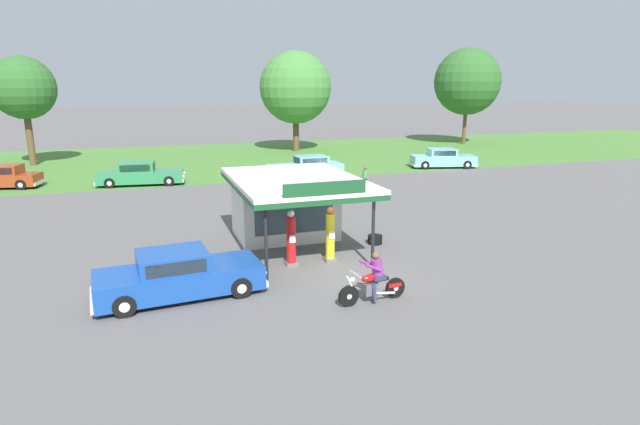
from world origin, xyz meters
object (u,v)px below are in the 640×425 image
parked_car_back_row_far_left (0,178)px  motorcycle_with_rider (374,281)px  featured_classic_sedan (179,276)px  parked_car_back_row_centre_right (443,159)px  gas_pump_nearside (291,240)px  parked_car_back_row_centre_left (140,174)px  spare_tire_stack (375,239)px  gas_pump_offside (330,236)px  parked_car_back_row_centre (306,167)px  bystander_admiring_sedan (365,178)px

parked_car_back_row_far_left → motorcycle_with_rider: bearing=-57.8°
featured_classic_sedan → parked_car_back_row_centre_right: 29.40m
gas_pump_nearside → motorcycle_with_rider: size_ratio=0.92×
parked_car_back_row_centre_left → spare_tire_stack: bearing=-61.7°
gas_pump_offside → featured_classic_sedan: (-5.58, -1.64, -0.27)m
gas_pump_offside → motorcycle_with_rider: bearing=-90.8°
featured_classic_sedan → parked_car_back_row_far_left: (-9.50, 21.54, -0.01)m
parked_car_back_row_centre → featured_classic_sedan: bearing=-117.8°
gas_pump_offside → parked_car_back_row_centre: bearing=75.5°
motorcycle_with_rider → spare_tire_stack: (2.53, 5.34, -0.47)m
motorcycle_with_rider → parked_car_back_row_centre_left: size_ratio=0.39×
motorcycle_with_rider → parked_car_back_row_centre: (4.61, 21.55, 0.03)m
featured_classic_sedan → gas_pump_nearside: bearing=21.9°
gas_pump_nearside → bystander_admiring_sedan: bearing=55.3°
parked_car_back_row_far_left → parked_car_back_row_centre_right: bearing=-3.2°
gas_pump_offside → spare_tire_stack: size_ratio=3.43×
parked_car_back_row_far_left → featured_classic_sedan: bearing=-66.2°
featured_classic_sedan → parked_car_back_row_centre_left: size_ratio=0.93×
gas_pump_nearside → motorcycle_with_rider: bearing=-70.0°
parked_car_back_row_far_left → parked_car_back_row_centre_right: 31.28m
parked_car_back_row_far_left → parked_car_back_row_centre_left: bearing=-11.1°
featured_classic_sedan → parked_car_back_row_centre: (10.13, 19.21, 0.01)m
gas_pump_offside → spare_tire_stack: bearing=28.8°
featured_classic_sedan → bystander_admiring_sedan: 17.97m
parked_car_back_row_far_left → parked_car_back_row_centre_right: (31.23, -1.75, 0.03)m
parked_car_back_row_centre → bystander_admiring_sedan: bystander_admiring_sedan is taller
parked_car_back_row_centre → parked_car_back_row_far_left: bearing=173.2°
featured_classic_sedan → parked_car_back_row_centre: 21.71m
parked_car_back_row_centre_right → bystander_admiring_sedan: bystander_admiring_sedan is taller
parked_car_back_row_centre_left → parked_car_back_row_centre_right: (22.80, -0.10, 0.01)m
gas_pump_offside → gas_pump_nearside: bearing=-180.0°
parked_car_back_row_centre_left → featured_classic_sedan: bearing=-86.9°
featured_classic_sedan → parked_car_back_row_centre_left: parked_car_back_row_centre_left is taller
featured_classic_sedan → parked_car_back_row_far_left: size_ratio=1.02×
gas_pump_nearside → featured_classic_sedan: (-4.07, -1.64, -0.27)m
parked_car_back_row_centre_left → parked_car_back_row_centre_right: same height
gas_pump_nearside → parked_car_back_row_far_left: size_ratio=0.40×
parked_car_back_row_far_left → bystander_admiring_sedan: size_ratio=3.38×
parked_car_back_row_far_left → gas_pump_offside: bearing=-52.9°
featured_classic_sedan → parked_car_back_row_centre_right: size_ratio=0.98×
gas_pump_offside → parked_car_back_row_centre: gas_pump_offside is taller
parked_car_back_row_centre → bystander_admiring_sedan: bearing=-71.5°
motorcycle_with_rider → parked_car_back_row_centre_left: 23.19m
gas_pump_offside → parked_car_back_row_centre: 18.15m
parked_car_back_row_centre_right → spare_tire_stack: size_ratio=9.02×
gas_pump_offside → bystander_admiring_sedan: gas_pump_offside is taller
parked_car_back_row_centre → spare_tire_stack: (-2.08, -16.21, -0.50)m
parked_car_back_row_centre → parked_car_back_row_centre_left: size_ratio=0.98×
gas_pump_nearside → featured_classic_sedan: 4.40m
motorcycle_with_rider → spare_tire_stack: motorcycle_with_rider is taller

